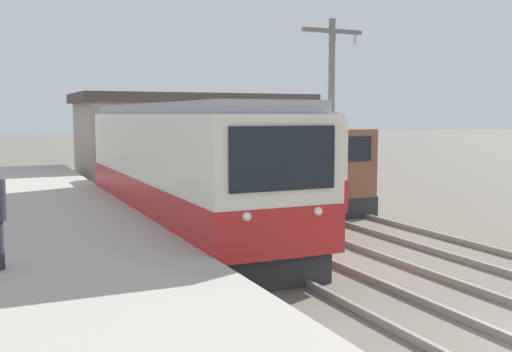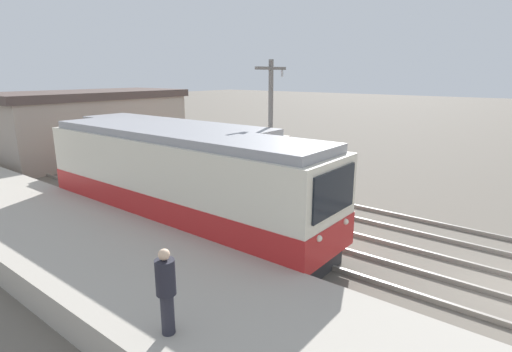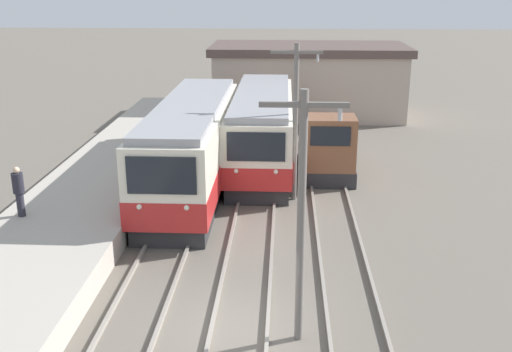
% 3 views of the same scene
% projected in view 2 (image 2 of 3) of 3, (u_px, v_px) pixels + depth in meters
% --- Properties ---
extents(commuter_train_left, '(2.84, 12.73, 3.80)m').
position_uv_depth(commuter_train_left, '(178.00, 185.00, 14.67)').
color(commuter_train_left, '#28282B').
rests_on(commuter_train_left, ground).
extents(commuter_train_center, '(2.84, 11.71, 3.56)m').
position_uv_depth(commuter_train_center, '(172.00, 162.00, 19.01)').
color(commuter_train_center, '#28282B').
rests_on(commuter_train_center, ground).
extents(shunting_locomotive, '(2.40, 5.41, 3.00)m').
position_uv_depth(shunting_locomotive, '(231.00, 163.00, 20.78)').
color(shunting_locomotive, '#28282B').
rests_on(shunting_locomotive, ground).
extents(catenary_mast_mid, '(2.00, 0.20, 6.30)m').
position_uv_depth(catenary_mast_mid, '(271.00, 129.00, 16.90)').
color(catenary_mast_mid, slate).
rests_on(catenary_mast_mid, ground).
extents(person_on_platform, '(0.38, 0.38, 1.76)m').
position_uv_depth(person_on_platform, '(166.00, 288.00, 7.50)').
color(person_on_platform, '#282833').
rests_on(person_on_platform, platform_left).
extents(station_building, '(12.60, 6.30, 4.59)m').
position_uv_depth(station_building, '(91.00, 124.00, 27.77)').
color(station_building, '#AD9E8E').
rests_on(station_building, ground).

